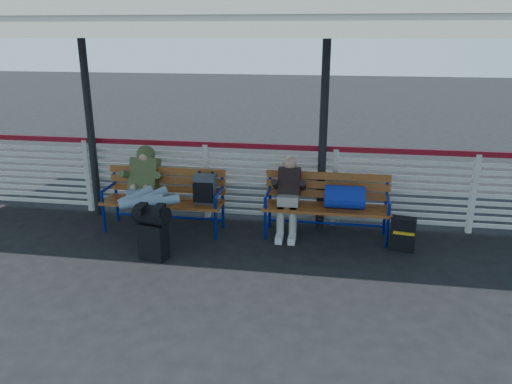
% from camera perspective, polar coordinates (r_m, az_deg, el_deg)
% --- Properties ---
extents(ground, '(60.00, 60.00, 0.00)m').
position_cam_1_polar(ground, '(6.44, -9.85, -8.74)').
color(ground, black).
rests_on(ground, ground).
extents(fence, '(12.08, 0.08, 1.24)m').
position_cam_1_polar(fence, '(7.90, -5.68, 1.62)').
color(fence, silver).
rests_on(fence, ground).
extents(canopy, '(12.60, 3.60, 3.16)m').
position_cam_1_polar(canopy, '(6.60, -8.76, 19.27)').
color(canopy, silver).
rests_on(canopy, ground).
extents(luggage_stack, '(0.49, 0.35, 0.74)m').
position_cam_1_polar(luggage_stack, '(6.62, -11.72, -4.29)').
color(luggage_stack, black).
rests_on(luggage_stack, ground).
extents(bench_left, '(1.80, 0.56, 0.92)m').
position_cam_1_polar(bench_left, '(7.48, -9.19, -0.05)').
color(bench_left, '#A85720').
rests_on(bench_left, ground).
extents(bench_right, '(1.80, 0.56, 0.92)m').
position_cam_1_polar(bench_right, '(7.20, 9.03, -0.72)').
color(bench_right, '#A85720').
rests_on(bench_right, ground).
extents(traveler_man, '(0.94, 1.64, 0.77)m').
position_cam_1_polar(traveler_man, '(7.25, -12.51, -0.11)').
color(traveler_man, '#87A0B5').
rests_on(traveler_man, ground).
extents(companion_person, '(0.32, 0.66, 1.15)m').
position_cam_1_polar(companion_person, '(7.22, 3.72, -0.43)').
color(companion_person, '#ABA49B').
rests_on(companion_person, ground).
extents(suitcase_side, '(0.36, 0.25, 0.46)m').
position_cam_1_polar(suitcase_side, '(7.10, 16.41, -4.61)').
color(suitcase_side, black).
rests_on(suitcase_side, ground).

